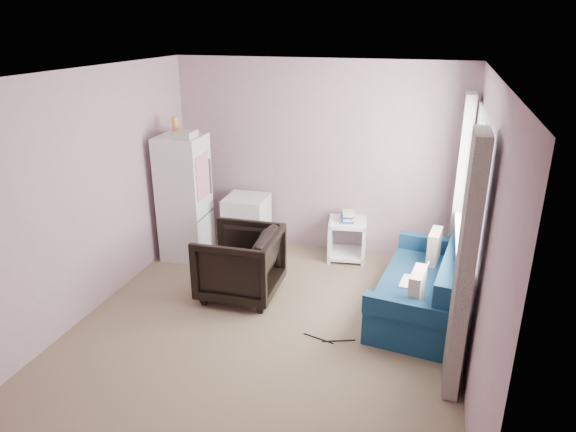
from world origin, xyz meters
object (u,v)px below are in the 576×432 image
at_px(armchair, 240,260).
at_px(sofa, 425,289).
at_px(washing_machine, 247,223).
at_px(side_table, 347,236).
at_px(fridge, 185,197).

bearing_deg(armchair, sofa, 93.49).
relative_size(washing_machine, side_table, 1.17).
bearing_deg(sofa, side_table, 139.93).
relative_size(armchair, fridge, 0.47).
relative_size(fridge, washing_machine, 2.41).
bearing_deg(armchair, side_table, 141.05).
xyz_separation_m(armchair, fridge, (-1.04, 0.77, 0.38)).
xyz_separation_m(armchair, washing_machine, (-0.35, 1.16, -0.04)).
bearing_deg(fridge, washing_machine, 26.65).
height_order(fridge, side_table, fridge).
height_order(fridge, sofa, fridge).
xyz_separation_m(fridge, sofa, (3.05, -0.59, -0.53)).
xyz_separation_m(washing_machine, sofa, (2.36, -0.98, -0.11)).
distance_m(washing_machine, side_table, 1.34).
relative_size(side_table, sofa, 0.36).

